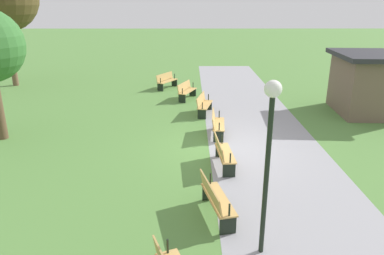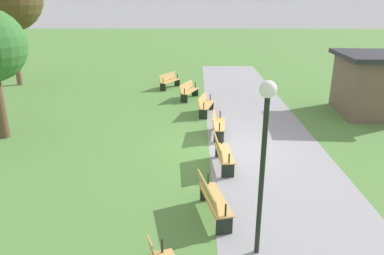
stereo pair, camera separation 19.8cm
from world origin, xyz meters
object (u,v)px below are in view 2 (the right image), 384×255
bench_5 (213,199)px  kiosk (369,83)px  bench_1 (189,90)px  lamp_post (265,137)px  bench_4 (222,153)px  bench_0 (169,80)px  bench_2 (205,104)px  bench_3 (218,124)px

bench_5 → kiosk: size_ratio=0.44×
kiosk → bench_1: bearing=-102.9°
lamp_post → kiosk: 11.92m
bench_4 → bench_0: bearing=-171.5°
bench_5 → bench_2: bearing=167.1°
bench_2 → bench_5: 8.34m
bench_0 → bench_2: (5.20, 2.03, 0.00)m
bench_0 → bench_1: same height
bench_1 → bench_5: same height
bench_0 → bench_2: size_ratio=0.97×
lamp_post → bench_0: bearing=-169.0°
bench_3 → lamp_post: lamp_post is taller
bench_5 → lamp_post: size_ratio=0.47×
bench_0 → lamp_post: size_ratio=0.46×
lamp_post → kiosk: bearing=146.4°
bench_2 → bench_5: size_ratio=1.00×
bench_1 → bench_3: (5.45, 1.24, 0.00)m
kiosk → bench_0: bearing=-114.1°
bench_4 → bench_5: size_ratio=0.98×
bench_5 → bench_4: bearing=158.6°
bench_1 → kiosk: (2.45, 8.25, 0.94)m
bench_1 → bench_2: (2.68, 0.82, 0.00)m
bench_2 → bench_3: same height
bench_5 → lamp_post: (1.32, 0.87, 2.08)m
bench_3 → bench_5: bearing=0.0°
bench_1 → bench_4: 8.34m
bench_3 → kiosk: (-3.00, 7.01, 0.94)m
bench_5 → bench_3: bearing=162.8°
bench_0 → bench_4: 11.04m
bench_3 → bench_4: bearing=4.3°
bench_2 → bench_0: bearing=-145.7°
bench_0 → kiosk: bearing=92.4°
bench_3 → kiosk: 7.69m
bench_2 → bench_4: (5.57, 0.42, 0.00)m
bench_2 → kiosk: size_ratio=0.44×
bench_2 → bench_4: size_ratio=1.02×
bench_3 → bench_5: same height
bench_1 → bench_3: bearing=34.3°
lamp_post → kiosk: lamp_post is taller
bench_2 → bench_5: same height
bench_2 → bench_4: 5.59m
bench_1 → bench_2: same height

